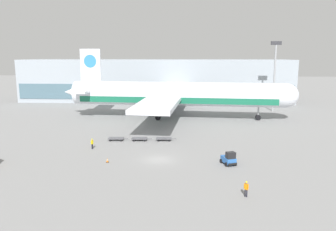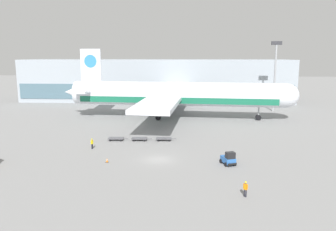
{
  "view_description": "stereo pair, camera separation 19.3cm",
  "coord_description": "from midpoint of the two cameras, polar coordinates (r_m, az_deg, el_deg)",
  "views": [
    {
      "loc": [
        4.31,
        -46.89,
        15.45
      ],
      "look_at": [
        0.44,
        14.97,
        4.0
      ],
      "focal_mm": 35.0,
      "sensor_mm": 36.0,
      "label": 1
    },
    {
      "loc": [
        4.51,
        -46.88,
        15.45
      ],
      "look_at": [
        0.44,
        14.97,
        4.0
      ],
      "focal_mm": 35.0,
      "sensor_mm": 36.0,
      "label": 2
    }
  ],
  "objects": [
    {
      "name": "baggage_tug_foreground",
      "position": [
        47.91,
        10.45,
        -7.42
      ],
      "size": [
        2.31,
        2.77,
        2.0
      ],
      "rotation": [
        0.0,
        0.0,
        -1.21
      ],
      "color": "#2D66B7",
      "rests_on": "ground_plane"
    },
    {
      "name": "ground_crew_near",
      "position": [
        37.89,
        13.32,
        -12.12
      ],
      "size": [
        0.46,
        0.4,
        1.82
      ],
      "rotation": [
        0.0,
        0.0,
        2.44
      ],
      "color": "black",
      "rests_on": "ground_plane"
    },
    {
      "name": "airplane_main",
      "position": [
        80.88,
        0.91,
        3.64
      ],
      "size": [
        58.09,
        48.45,
        17.0
      ],
      "rotation": [
        0.0,
        0.0,
        -0.07
      ],
      "color": "silver",
      "rests_on": "ground_plane"
    },
    {
      "name": "baggage_dolly_lead",
      "position": [
        61.04,
        -9.12,
        -3.96
      ],
      "size": [
        3.73,
        1.61,
        0.48
      ],
      "rotation": [
        0.0,
        0.0,
        0.04
      ],
      "color": "#56565B",
      "rests_on": "ground_plane"
    },
    {
      "name": "baggage_dolly_second",
      "position": [
        60.42,
        -5.08,
        -4.01
      ],
      "size": [
        3.73,
        1.61,
        0.48
      ],
      "rotation": [
        0.0,
        0.0,
        0.04
      ],
      "color": "#56565B",
      "rests_on": "ground_plane"
    },
    {
      "name": "baggage_dolly_third",
      "position": [
        60.19,
        -0.8,
        -4.03
      ],
      "size": [
        3.73,
        1.61,
        0.48
      ],
      "rotation": [
        0.0,
        0.0,
        0.04
      ],
      "color": "#56565B",
      "rests_on": "ground_plane"
    },
    {
      "name": "terminal_building",
      "position": [
        113.6,
        -2.17,
        6.19
      ],
      "size": [
        90.0,
        18.2,
        14.0
      ],
      "color": "#9EA8B2",
      "rests_on": "ground_plane"
    },
    {
      "name": "ground_crew_far",
      "position": [
        56.24,
        -13.17,
        -4.66
      ],
      "size": [
        0.34,
        0.54,
        1.77
      ],
      "rotation": [
        0.0,
        0.0,
        4.34
      ],
      "color": "black",
      "rests_on": "ground_plane"
    },
    {
      "name": "traffic_cone_near",
      "position": [
        49.12,
        -10.63,
        -7.68
      ],
      "size": [
        0.4,
        0.4,
        0.62
      ],
      "color": "black",
      "rests_on": "ground_plane"
    },
    {
      "name": "light_mast",
      "position": [
        95.42,
        18.03,
        7.5
      ],
      "size": [
        2.8,
        0.5,
        19.19
      ],
      "color": "#9EA0A5",
      "rests_on": "ground_plane"
    },
    {
      "name": "ground_plane",
      "position": [
        49.56,
        -1.72,
        -7.7
      ],
      "size": [
        400.0,
        400.0,
        0.0
      ],
      "primitive_type": "plane",
      "color": "gray"
    }
  ]
}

